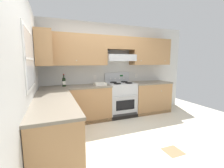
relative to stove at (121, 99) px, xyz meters
The scene contains 9 objects.
ground_plane 1.44m from the stove, 112.26° to the right, with size 7.04×7.04×0.00m, color beige.
floor_accent_tile 2.00m from the stove, 87.56° to the right, with size 0.30×0.30×0.01m, color olive.
wall_back 1.04m from the stove, 110.93° to the left, with size 4.68×0.57×2.55m.
wall_left 2.50m from the stove, 154.00° to the right, with size 0.47×4.00×2.55m.
counter_back_run 0.32m from the stove, behind, with size 3.60×0.65×0.91m.
counter_left_run 2.16m from the stove, 144.37° to the right, with size 0.63×1.91×0.91m.
stove is the anchor object (origin of this frame).
wine_bottle 1.60m from the stove, behind, with size 0.08×0.08×0.31m.
bowl 0.77m from the stove, behind, with size 0.30×0.23×0.07m.
Camera 1 is at (-1.25, -2.53, 1.50)m, focal length 24.46 mm.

